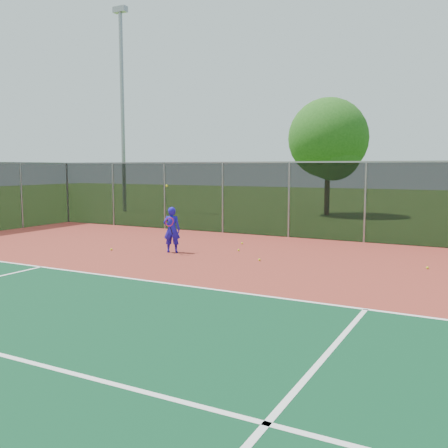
% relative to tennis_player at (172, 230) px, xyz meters
% --- Properties ---
extents(ground, '(120.00, 120.00, 0.00)m').
position_rel_tennis_player_xyz_m(ground, '(5.13, -6.79, -0.78)').
color(ground, '#305117').
rests_on(ground, ground).
extents(court_apron, '(30.00, 20.00, 0.02)m').
position_rel_tennis_player_xyz_m(court_apron, '(5.13, -4.79, -0.77)').
color(court_apron, maroon).
rests_on(court_apron, ground).
extents(court_lines, '(22.10, 13.05, 0.00)m').
position_rel_tennis_player_xyz_m(court_lines, '(7.13, -8.67, -0.75)').
color(court_lines, white).
rests_on(court_lines, court_apron).
extents(fence_back, '(30.00, 0.06, 3.03)m').
position_rel_tennis_player_xyz_m(fence_back, '(5.13, 5.21, 0.79)').
color(fence_back, black).
rests_on(fence_back, court_apron).
extents(tennis_player, '(0.65, 0.69, 2.23)m').
position_rel_tennis_player_xyz_m(tennis_player, '(0.00, 0.00, 0.00)').
color(tennis_player, '#1C13B9').
rests_on(tennis_player, court_apron).
extents(practice_ball_1, '(0.07, 0.07, 0.07)m').
position_rel_tennis_player_xyz_m(practice_ball_1, '(3.17, -0.03, -0.72)').
color(practice_ball_1, '#CCE21A').
rests_on(practice_ball_1, court_apron).
extents(practice_ball_2, '(0.07, 0.07, 0.07)m').
position_rel_tennis_player_xyz_m(practice_ball_2, '(1.29, 2.66, -0.72)').
color(practice_ball_2, '#CCE21A').
rests_on(practice_ball_2, court_apron).
extents(practice_ball_3, '(0.07, 0.07, 0.07)m').
position_rel_tennis_player_xyz_m(practice_ball_3, '(1.84, 1.25, -0.72)').
color(practice_ball_3, '#CCE21A').
rests_on(practice_ball_3, court_apron).
extents(practice_ball_6, '(0.07, 0.07, 0.07)m').
position_rel_tennis_player_xyz_m(practice_ball_6, '(-2.03, -0.65, -0.72)').
color(practice_ball_6, '#CCE21A').
rests_on(practice_ball_6, court_apron).
extents(practice_ball_7, '(0.07, 0.07, 0.07)m').
position_rel_tennis_player_xyz_m(practice_ball_7, '(7.77, 1.04, -0.72)').
color(practice_ball_7, '#CCE21A').
rests_on(practice_ball_7, court_apron).
extents(floodlight_nw, '(0.90, 0.40, 12.60)m').
position_rel_tennis_player_xyz_m(floodlight_nw, '(-11.38, 11.57, 6.30)').
color(floodlight_nw, gray).
rests_on(floodlight_nw, ground).
extents(tree_back_left, '(4.66, 4.66, 6.84)m').
position_rel_tennis_player_xyz_m(tree_back_left, '(0.84, 15.20, 3.51)').
color(tree_back_left, '#372514').
rests_on(tree_back_left, ground).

